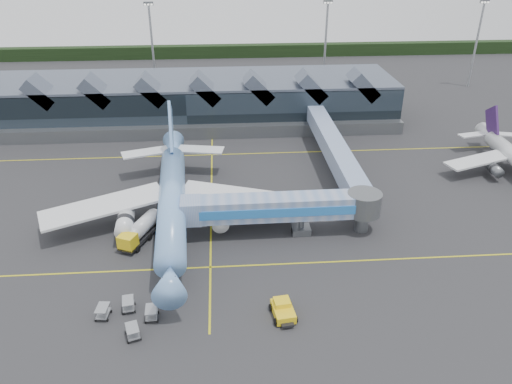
{
  "coord_description": "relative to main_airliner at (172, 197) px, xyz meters",
  "views": [
    {
      "loc": [
        2.05,
        -60.21,
        38.4
      ],
      "look_at": [
        6.64,
        2.71,
        5.0
      ],
      "focal_mm": 35.0,
      "sensor_mm": 36.0,
      "label": 1
    }
  ],
  "objects": [
    {
      "name": "ground",
      "position": [
        5.44,
        -3.74,
        -4.1
      ],
      "size": [
        260.0,
        260.0,
        0.0
      ],
      "primitive_type": "plane",
      "color": "#262629",
      "rests_on": "ground"
    },
    {
      "name": "taxi_stripes",
      "position": [
        5.44,
        6.26,
        -4.1
      ],
      "size": [
        120.0,
        60.0,
        0.01
      ],
      "color": "gold",
      "rests_on": "ground"
    },
    {
      "name": "tree_line_far",
      "position": [
        5.44,
        106.26,
        -2.1
      ],
      "size": [
        260.0,
        4.0,
        4.0
      ],
      "primitive_type": "cube",
      "color": "black",
      "rests_on": "ground"
    },
    {
      "name": "terminal",
      "position": [
        0.37,
        43.61,
        0.78
      ],
      "size": [
        90.0,
        22.25,
        12.52
      ],
      "color": "black",
      "rests_on": "ground"
    },
    {
      "name": "light_masts",
      "position": [
        26.44,
        59.06,
        8.38
      ],
      "size": [
        132.4,
        42.56,
        22.45
      ],
      "color": "#92959A",
      "rests_on": "ground"
    },
    {
      "name": "main_airliner",
      "position": [
        0.0,
        0.0,
        0.0
      ],
      "size": [
        37.76,
        43.5,
        13.97
      ],
      "rotation": [
        0.0,
        0.0,
        0.06
      ],
      "color": "#70A0E4",
      "rests_on": "ground"
    },
    {
      "name": "jet_bridge",
      "position": [
        17.03,
        -4.5,
        0.1
      ],
      "size": [
        27.89,
        4.81,
        6.14
      ],
      "rotation": [
        0.0,
        0.0,
        0.01
      ],
      "color": "#6F8BBA",
      "rests_on": "ground"
    },
    {
      "name": "fuel_truck",
      "position": [
        -4.11,
        -4.45,
        -2.45
      ],
      "size": [
        5.29,
        8.56,
        2.94
      ],
      "rotation": [
        0.0,
        0.0,
        -0.42
      ],
      "color": "black",
      "rests_on": "ground"
    },
    {
      "name": "pushback_tug",
      "position": [
        13.62,
        -21.39,
        -3.31
      ],
      "size": [
        2.95,
        4.24,
        1.78
      ],
      "rotation": [
        0.0,
        0.0,
        0.13
      ],
      "color": "yellow",
      "rests_on": "ground"
    },
    {
      "name": "baggage_carts",
      "position": [
        -3.42,
        -20.87,
        -3.33
      ],
      "size": [
        6.84,
        6.63,
        1.38
      ],
      "rotation": [
        0.0,
        0.0,
        0.05
      ],
      "color": "#95989D",
      "rests_on": "ground"
    }
  ]
}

